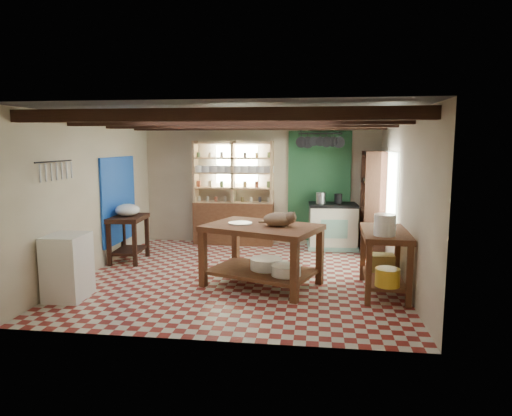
# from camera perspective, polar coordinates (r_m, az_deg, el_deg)

# --- Properties ---
(floor) EXTENTS (5.00, 5.00, 0.02)m
(floor) POSITION_cam_1_polar(r_m,az_deg,el_deg) (7.56, -1.83, -8.51)
(floor) COLOR maroon
(floor) RESTS_ON ground
(ceiling) EXTENTS (5.00, 5.00, 0.02)m
(ceiling) POSITION_cam_1_polar(r_m,az_deg,el_deg) (7.26, -1.93, 11.64)
(ceiling) COLOR #414146
(ceiling) RESTS_ON wall_back
(wall_back) EXTENTS (5.00, 0.04, 2.60)m
(wall_back) POSITION_cam_1_polar(r_m,az_deg,el_deg) (9.76, 0.53, 3.11)
(wall_back) COLOR beige
(wall_back) RESTS_ON floor
(wall_front) EXTENTS (5.00, 0.04, 2.60)m
(wall_front) POSITION_cam_1_polar(r_m,az_deg,el_deg) (4.87, -6.70, -2.04)
(wall_front) COLOR beige
(wall_front) RESTS_ON floor
(wall_left) EXTENTS (0.04, 5.00, 2.60)m
(wall_left) POSITION_cam_1_polar(r_m,az_deg,el_deg) (8.09, -19.64, 1.59)
(wall_left) COLOR beige
(wall_left) RESTS_ON floor
(wall_right) EXTENTS (0.04, 5.00, 2.60)m
(wall_right) POSITION_cam_1_polar(r_m,az_deg,el_deg) (7.32, 17.83, 1.03)
(wall_right) COLOR beige
(wall_right) RESTS_ON floor
(ceiling_beams) EXTENTS (5.00, 3.80, 0.15)m
(ceiling_beams) POSITION_cam_1_polar(r_m,az_deg,el_deg) (7.25, -1.92, 10.70)
(ceiling_beams) COLOR black
(ceiling_beams) RESTS_ON ceiling
(blue_wall_patch) EXTENTS (0.04, 1.40, 1.60)m
(blue_wall_patch) POSITION_cam_1_polar(r_m,az_deg,el_deg) (8.90, -16.77, 0.98)
(blue_wall_patch) COLOR blue
(blue_wall_patch) RESTS_ON wall_left
(green_wall_patch) EXTENTS (1.30, 0.04, 2.30)m
(green_wall_patch) POSITION_cam_1_polar(r_m,az_deg,el_deg) (9.66, 7.90, 2.69)
(green_wall_patch) COLOR #20512E
(green_wall_patch) RESTS_ON wall_back
(window_back) EXTENTS (0.90, 0.02, 0.80)m
(window_back) POSITION_cam_1_polar(r_m,az_deg,el_deg) (9.78, -2.40, 5.47)
(window_back) COLOR white
(window_back) RESTS_ON wall_back
(window_right) EXTENTS (0.02, 1.30, 1.20)m
(window_right) POSITION_cam_1_polar(r_m,az_deg,el_deg) (8.28, 16.51, 2.57)
(window_right) COLOR white
(window_right) RESTS_ON wall_right
(utensil_rail) EXTENTS (0.06, 0.90, 0.28)m
(utensil_rail) POSITION_cam_1_polar(r_m,az_deg,el_deg) (6.98, -23.88, 4.36)
(utensil_rail) COLOR black
(utensil_rail) RESTS_ON wall_left
(pot_rack) EXTENTS (0.86, 0.12, 0.36)m
(pot_rack) POSITION_cam_1_polar(r_m,az_deg,el_deg) (9.20, 8.02, 8.22)
(pot_rack) COLOR black
(pot_rack) RESTS_ON ceiling
(shelving_unit) EXTENTS (1.70, 0.34, 2.20)m
(shelving_unit) POSITION_cam_1_polar(r_m,az_deg,el_deg) (9.67, -2.84, 1.87)
(shelving_unit) COLOR tan
(shelving_unit) RESTS_ON floor
(tall_rack) EXTENTS (0.40, 0.86, 2.00)m
(tall_rack) POSITION_cam_1_polar(r_m,az_deg,el_deg) (9.09, 14.39, 0.58)
(tall_rack) COLOR black
(tall_rack) RESTS_ON floor
(work_table) EXTENTS (1.93, 1.61, 0.93)m
(work_table) POSITION_cam_1_polar(r_m,az_deg,el_deg) (6.94, 0.74, -5.95)
(work_table) COLOR brown
(work_table) RESTS_ON floor
(stove) EXTENTS (1.00, 0.71, 0.94)m
(stove) POSITION_cam_1_polar(r_m,az_deg,el_deg) (9.45, 9.54, -2.25)
(stove) COLOR beige
(stove) RESTS_ON floor
(prep_table) EXTENTS (0.63, 0.87, 0.84)m
(prep_table) POSITION_cam_1_polar(r_m,az_deg,el_deg) (8.68, -15.63, -3.70)
(prep_table) COLOR black
(prep_table) RESTS_ON floor
(white_cabinet) EXTENTS (0.52, 0.62, 0.90)m
(white_cabinet) POSITION_cam_1_polar(r_m,az_deg,el_deg) (6.90, -22.49, -6.78)
(white_cabinet) COLOR white
(white_cabinet) RESTS_ON floor
(right_counter) EXTENTS (0.68, 1.30, 0.92)m
(right_counter) POSITION_cam_1_polar(r_m,az_deg,el_deg) (6.86, 15.71, -6.50)
(right_counter) COLOR brown
(right_counter) RESTS_ON floor
(cat) EXTENTS (0.51, 0.42, 0.20)m
(cat) POSITION_cam_1_polar(r_m,az_deg,el_deg) (6.76, 2.82, -1.43)
(cat) COLOR #937255
(cat) RESTS_ON work_table
(steel_tray) EXTENTS (0.47, 0.47, 0.02)m
(steel_tray) POSITION_cam_1_polar(r_m,az_deg,el_deg) (6.97, -2.00, -1.90)
(steel_tray) COLOR #99989F
(steel_tray) RESTS_ON work_table
(basin_large) EXTENTS (0.63, 0.63, 0.17)m
(basin_large) POSITION_cam_1_polar(r_m,az_deg,el_deg) (7.00, 1.29, -6.98)
(basin_large) COLOR white
(basin_large) RESTS_ON work_table
(basin_small) EXTENTS (0.56, 0.56, 0.15)m
(basin_small) POSITION_cam_1_polar(r_m,az_deg,el_deg) (6.70, 3.77, -7.76)
(basin_small) COLOR white
(basin_small) RESTS_ON work_table
(kettle_left) EXTENTS (0.21, 0.21, 0.22)m
(kettle_left) POSITION_cam_1_polar(r_m,az_deg,el_deg) (9.34, 8.10, 1.25)
(kettle_left) COLOR #99989F
(kettle_left) RESTS_ON stove
(kettle_right) EXTENTS (0.17, 0.17, 0.20)m
(kettle_right) POSITION_cam_1_polar(r_m,az_deg,el_deg) (9.38, 10.23, 1.15)
(kettle_right) COLOR black
(kettle_right) RESTS_ON stove
(enamel_bowl) EXTENTS (0.47, 0.47, 0.22)m
(enamel_bowl) POSITION_cam_1_polar(r_m,az_deg,el_deg) (8.59, -15.76, -0.24)
(enamel_bowl) COLOR white
(enamel_bowl) RESTS_ON prep_table
(white_bucket) EXTENTS (0.30, 0.30, 0.29)m
(white_bucket) POSITION_cam_1_polar(r_m,az_deg,el_deg) (6.39, 15.81, -2.05)
(white_bucket) COLOR white
(white_bucket) RESTS_ON right_counter
(wicker_basket) EXTENTS (0.37, 0.30, 0.25)m
(wicker_basket) POSITION_cam_1_polar(r_m,az_deg,el_deg) (7.17, 15.43, -6.59)
(wicker_basket) COLOR #A98C44
(wicker_basket) RESTS_ON right_counter
(yellow_tub) EXTENTS (0.34, 0.34, 0.24)m
(yellow_tub) POSITION_cam_1_polar(r_m,az_deg,el_deg) (6.46, 16.11, -8.31)
(yellow_tub) COLOR gold
(yellow_tub) RESTS_ON right_counter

